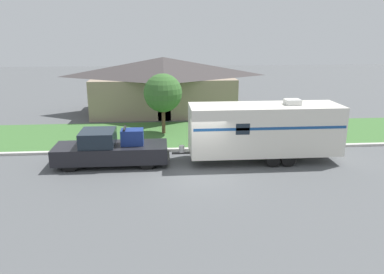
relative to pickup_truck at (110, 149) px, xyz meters
The scene contains 8 objects.
ground_plane 4.99m from the pickup_truck, 19.95° to the right, with size 120.00×120.00×0.00m, color #515456.
curb_strip 5.12m from the pickup_truck, 24.14° to the left, with size 80.00×0.30×0.14m.
lawn_strip 7.40m from the pickup_truck, 51.07° to the left, with size 80.00×7.00×0.03m.
house_across_street 13.54m from the pickup_truck, 77.38° to the left, with size 12.48×7.41×4.68m.
pickup_truck is the anchor object (origin of this frame).
travel_trailer 8.18m from the pickup_truck, ahead, with size 8.90×2.41×3.33m.
mailbox 6.58m from the pickup_truck, 26.15° to the left, with size 0.48×0.20×1.39m.
tree_in_yard 6.91m from the pickup_truck, 64.71° to the left, with size 2.57×2.57×4.08m.
Camera 1 is at (-1.94, -17.14, 6.75)m, focal length 35.00 mm.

